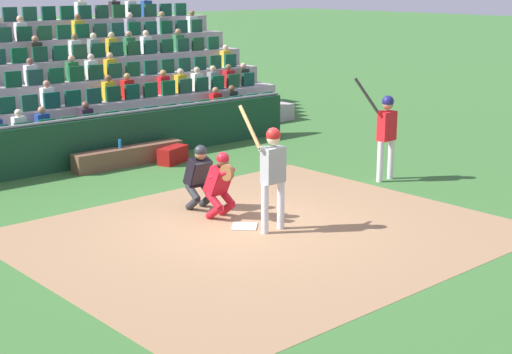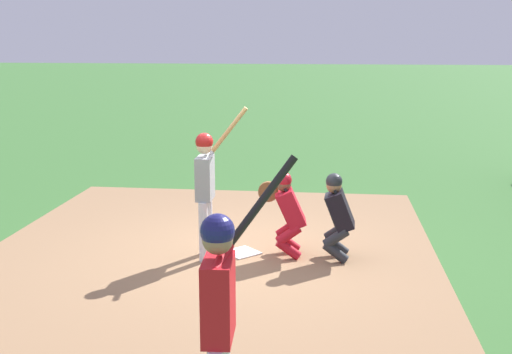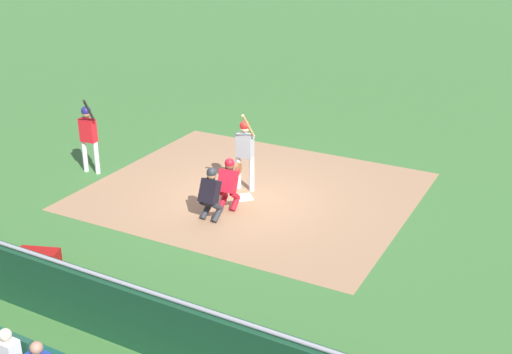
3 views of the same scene
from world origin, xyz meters
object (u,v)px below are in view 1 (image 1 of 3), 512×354
object	(u,v)px
equipment_duffel_bag	(173,155)
on_deck_batter	(386,127)
catcher_crouching	(221,181)
water_bottle_on_bench	(120,144)
home_plate_marker	(245,226)
dugout_bench	(129,156)
home_plate_umpire	(199,174)
batter_at_plate	(272,167)

from	to	relation	value
equipment_duffel_bag	on_deck_batter	size ratio (longest dim) A/B	0.37
catcher_crouching	equipment_duffel_bag	xyz separation A→B (m)	(-1.92, -4.27, -0.52)
water_bottle_on_bench	on_deck_batter	bearing A→B (deg)	126.70
home_plate_marker	on_deck_batter	world-z (taller)	on_deck_batter
catcher_crouching	dugout_bench	world-z (taller)	catcher_crouching
water_bottle_on_bench	equipment_duffel_bag	size ratio (longest dim) A/B	0.26
home_plate_umpire	equipment_duffel_bag	size ratio (longest dim) A/B	1.56
equipment_duffel_bag	water_bottle_on_bench	bearing A→B (deg)	-46.36
dugout_bench	on_deck_batter	xyz separation A→B (m)	(-3.48, 4.94, 0.97)
batter_at_plate	equipment_duffel_bag	size ratio (longest dim) A/B	2.65
home_plate_marker	equipment_duffel_bag	world-z (taller)	equipment_duffel_bag
water_bottle_on_bench	batter_at_plate	bearing A→B (deg)	84.58
water_bottle_on_bench	equipment_duffel_bag	xyz separation A→B (m)	(-1.13, 0.54, -0.35)
home_plate_umpire	on_deck_batter	world-z (taller)	on_deck_batter
home_plate_marker	batter_at_plate	xyz separation A→B (m)	(-0.22, 0.49, 1.14)
equipment_duffel_bag	catcher_crouching	bearing A→B (deg)	45.08
catcher_crouching	equipment_duffel_bag	world-z (taller)	catcher_crouching
catcher_crouching	dugout_bench	xyz separation A→B (m)	(-1.01, -4.80, -0.50)
home_plate_marker	home_plate_umpire	distance (m)	1.56
water_bottle_on_bench	on_deck_batter	world-z (taller)	on_deck_batter
home_plate_marker	catcher_crouching	size ratio (longest dim) A/B	0.34
home_plate_umpire	dugout_bench	size ratio (longest dim) A/B	0.45
home_plate_marker	home_plate_umpire	size ratio (longest dim) A/B	0.34
catcher_crouching	home_plate_umpire	distance (m)	0.74
batter_at_plate	dugout_bench	size ratio (longest dim) A/B	0.77
home_plate_marker	dugout_bench	size ratio (longest dim) A/B	0.15
home_plate_umpire	equipment_duffel_bag	distance (m)	4.03
home_plate_umpire	equipment_duffel_bag	bearing A→B (deg)	-117.72
catcher_crouching	dugout_bench	bearing A→B (deg)	-101.93
dugout_bench	home_plate_umpire	bearing A→B (deg)	76.79
batter_at_plate	catcher_crouching	bearing A→B (deg)	-79.09
home_plate_marker	equipment_duffel_bag	bearing A→B (deg)	-111.18
on_deck_batter	water_bottle_on_bench	bearing A→B (deg)	-53.30
home_plate_marker	equipment_duffel_bag	size ratio (longest dim) A/B	0.53
home_plate_marker	dugout_bench	world-z (taller)	dugout_bench
water_bottle_on_bench	on_deck_batter	size ratio (longest dim) A/B	0.09
equipment_duffel_bag	on_deck_batter	distance (m)	5.21
home_plate_marker	batter_at_plate	distance (m)	1.26
batter_at_plate	on_deck_batter	size ratio (longest dim) A/B	0.98
home_plate_marker	on_deck_batter	bearing A→B (deg)	-173.32
home_plate_umpire	water_bottle_on_bench	world-z (taller)	home_plate_umpire
batter_at_plate	equipment_duffel_bag	bearing A→B (deg)	-107.34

